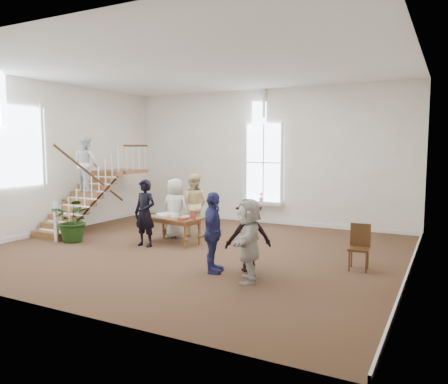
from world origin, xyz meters
The scene contains 12 objects.
ground centered at (0.00, 0.00, 0.00)m, with size 10.00×10.00×0.00m, color #3F2C18.
room_shell centered at (0.00, 4.39, 0.40)m, with size 10.49×10.00×10.00m.
staircase centered at (-4.34, 0.75, 1.62)m, with size 1.10×4.10×2.92m.
library_table centered at (-0.94, 0.40, 0.64)m, with size 1.62×0.98×0.78m.
police_officer centered at (-1.36, -0.26, 0.87)m, with size 0.64×0.42×1.75m, color black.
elderly_woman centered at (-1.26, 0.99, 0.85)m, with size 0.83×0.54×1.70m, color silver.
person_yellow centered at (-0.96, 1.49, 0.91)m, with size 0.88×0.69×1.82m, color #F7E09A.
woman_cluster_a centered at (1.36, -1.52, 0.84)m, with size 0.98×0.41×1.68m, color navy.
woman_cluster_b centered at (1.96, -1.07, 0.76)m, with size 0.98×0.56×1.52m, color black.
woman_cluster_c centered at (2.26, -1.72, 0.80)m, with size 1.49×0.47×1.60m, color beige.
floor_plant centered at (-3.40, -0.74, 0.61)m, with size 1.09×0.95×1.21m, color #1A3812.
side_chair centered at (4.00, 0.13, 0.54)m, with size 0.44×0.44×0.97m.
Camera 1 is at (5.66, -9.23, 2.60)m, focal length 35.00 mm.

